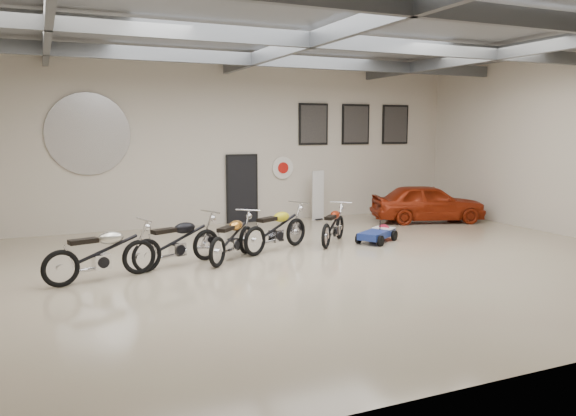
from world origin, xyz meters
name	(u,v)px	position (x,y,z in m)	size (l,w,h in m)	color
floor	(310,265)	(0.00, 0.00, 0.00)	(16.00, 12.00, 0.01)	tan
ceiling	(311,28)	(0.00, 0.00, 5.00)	(16.00, 12.00, 0.01)	slate
back_wall	(225,143)	(0.00, 6.00, 2.50)	(16.00, 0.02, 5.00)	beige
ceiling_beams	(311,40)	(0.00, 0.00, 4.75)	(15.80, 11.80, 0.32)	#54575B
door	(242,190)	(0.50, 5.95, 1.05)	(0.92, 0.08, 2.10)	black
logo_plaque	(88,134)	(-4.00, 5.95, 2.80)	(2.30, 0.06, 1.16)	silver
poster_left	(313,124)	(3.00, 5.96, 3.10)	(1.05, 0.08, 1.35)	black
poster_mid	(356,124)	(4.60, 5.96, 3.10)	(1.05, 0.08, 1.35)	black
poster_right	(395,125)	(6.20, 5.96, 3.10)	(1.05, 0.08, 1.35)	black
oil_sign	(283,168)	(1.90, 5.95, 1.70)	(0.72, 0.10, 0.72)	white
banner_stand	(318,194)	(2.96, 5.50, 0.85)	(0.46, 0.18, 1.69)	white
motorcycle_silver	(101,252)	(-4.28, 0.50, 0.57)	(2.21, 0.68, 1.15)	silver
motorcycle_black	(177,240)	(-2.66, 1.07, 0.57)	(2.18, 0.67, 1.13)	silver
motorcycle_gold	(232,237)	(-1.40, 1.13, 0.53)	(2.05, 0.64, 1.07)	silver
motorcycle_yellow	(276,228)	(-0.12, 1.65, 0.57)	(2.17, 0.67, 1.13)	silver
motorcycle_red	(333,224)	(1.57, 1.87, 0.50)	(1.94, 0.60, 1.01)	silver
go_kart	(379,231)	(2.81, 1.63, 0.28)	(1.55, 0.70, 0.56)	navy
vintage_car	(428,203)	(6.00, 3.74, 0.61)	(3.55, 1.43, 1.21)	maroon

